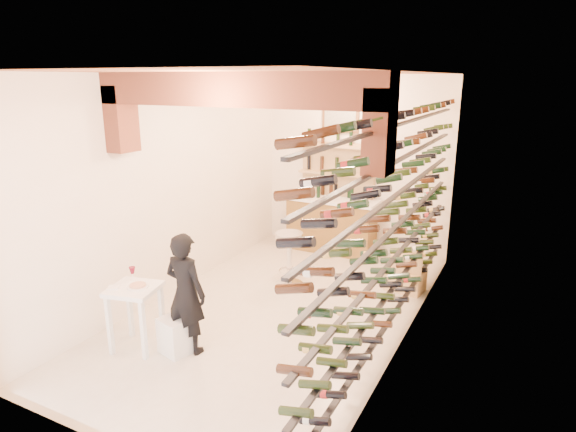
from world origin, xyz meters
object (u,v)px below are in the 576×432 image
object	(u,v)px
wine_rack	(392,218)
white_stool	(177,335)
person	(186,293)
chrome_barstool	(289,255)
tasting_table	(135,298)
crate_lower	(405,280)
back_counter	(331,223)

from	to	relation	value
wine_rack	white_stool	xyz separation A→B (m)	(-2.09, -1.48, -1.33)
person	chrome_barstool	world-z (taller)	person
wine_rack	tasting_table	xyz separation A→B (m)	(-2.58, -1.62, -0.91)
white_stool	crate_lower	distance (m)	3.56
wine_rack	chrome_barstool	distance (m)	2.24
wine_rack	chrome_barstool	bearing A→B (deg)	154.73
back_counter	white_stool	xyz separation A→B (m)	(-0.26, -4.13, -0.32)
chrome_barstool	crate_lower	xyz separation A→B (m)	(1.66, 0.65, -0.34)
chrome_barstool	crate_lower	bearing A→B (deg)	21.44
back_counter	person	size ratio (longest dim) A/B	1.16
chrome_barstool	crate_lower	size ratio (longest dim) A/B	1.59
back_counter	chrome_barstool	size ratio (longest dim) A/B	1.97
back_counter	crate_lower	xyz separation A→B (m)	(1.70, -1.15, -0.37)
white_stool	person	size ratio (longest dim) A/B	0.30
white_stool	crate_lower	size ratio (longest dim) A/B	0.79
wine_rack	back_counter	size ratio (longest dim) A/B	3.35
wine_rack	white_stool	world-z (taller)	wine_rack
tasting_table	chrome_barstool	xyz separation A→B (m)	(0.79, 2.46, -0.14)
white_stool	person	distance (m)	0.53
chrome_barstool	wine_rack	bearing A→B (deg)	-25.27
back_counter	white_stool	distance (m)	4.15
wine_rack	chrome_barstool	world-z (taller)	wine_rack
tasting_table	person	xyz separation A→B (m)	(0.58, 0.23, 0.09)
person	crate_lower	bearing A→B (deg)	-120.76
white_stool	person	world-z (taller)	person
tasting_table	white_stool	bearing A→B (deg)	2.40
wine_rack	tasting_table	size ratio (longest dim) A/B	6.00
white_stool	chrome_barstool	bearing A→B (deg)	82.64
wine_rack	white_stool	size ratio (longest dim) A/B	13.20
white_stool	crate_lower	bearing A→B (deg)	56.66
back_counter	crate_lower	size ratio (longest dim) A/B	3.12
wine_rack	crate_lower	size ratio (longest dim) A/B	10.45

